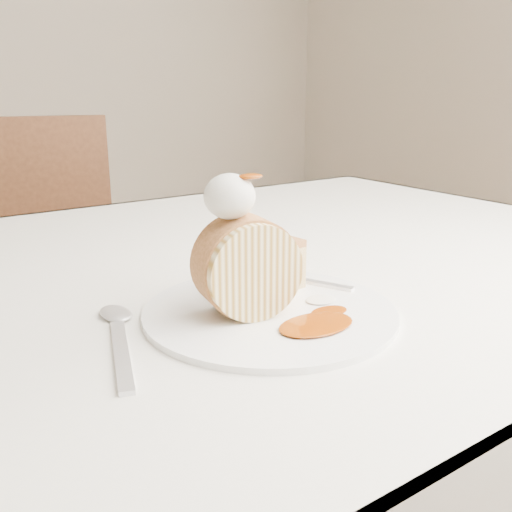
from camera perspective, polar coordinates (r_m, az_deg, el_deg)
table at (r=0.77m, az=-5.68°, el=-7.26°), size 1.40×0.90×0.75m
chair_far at (r=1.60m, az=-22.01°, el=-1.14°), size 0.51×0.51×0.91m
plate at (r=0.58m, az=1.39°, el=-5.60°), size 0.28×0.28×0.01m
roulade_slice at (r=0.55m, az=-0.87°, el=-1.14°), size 0.10×0.07×0.09m
cake_chunk at (r=0.63m, az=1.54°, el=-1.11°), size 0.06×0.06×0.05m
whipped_cream at (r=0.54m, az=-2.66°, el=5.98°), size 0.05×0.05×0.04m
caramel_drizzle at (r=0.53m, az=-0.57°, el=8.56°), size 0.02×0.02×0.01m
caramel_pool at (r=0.54m, az=6.03°, el=-6.81°), size 0.08×0.06×0.00m
fork at (r=0.65m, az=5.23°, el=-2.53°), size 0.08×0.15×0.00m
spoon at (r=0.51m, az=-13.30°, el=-9.52°), size 0.08×0.17×0.00m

